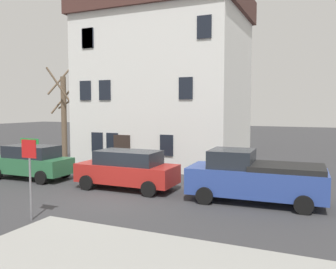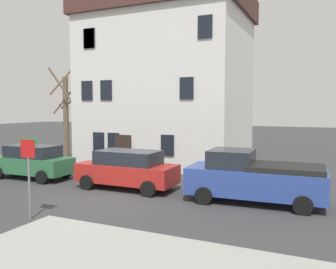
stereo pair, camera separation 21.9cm
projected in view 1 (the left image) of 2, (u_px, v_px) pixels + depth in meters
name	position (u px, v px, depth m)	size (l,w,h in m)	color
ground_plane	(112.00, 200.00, 14.25)	(120.00, 120.00, 0.00)	#38383A
building_main	(165.00, 79.00, 23.88)	(10.64, 8.09, 11.16)	white
tree_bare_near	(64.00, 115.00, 24.27)	(2.58, 2.61, 6.47)	brown
tree_bare_mid	(185.00, 115.00, 20.42)	(2.12, 2.63, 6.53)	brown
car_green_wagon	(31.00, 162.00, 18.45)	(4.42, 1.99, 1.76)	#2D6B42
car_red_wagon	(127.00, 169.00, 16.13)	(4.64, 2.05, 1.78)	#AD231E
pickup_truck_blue	(254.00, 177.00, 13.91)	(5.36, 2.49, 2.06)	#2D4799
street_sign_pole	(30.00, 163.00, 11.57)	(0.76, 0.07, 2.73)	slate
bicycle_leaning	(114.00, 164.00, 20.95)	(1.65, 0.68, 1.03)	black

